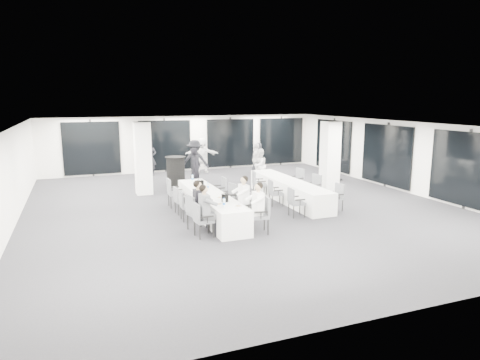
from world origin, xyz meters
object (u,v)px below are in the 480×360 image
object	(u,v)px
chair_main_right_mid	(240,199)
chair_main_right_far	(221,189)
chair_side_right_far	(297,179)
ice_bucket_far	(201,183)
standing_guest_a	(196,166)
standing_guest_h	(334,160)
chair_main_left_mid	(186,204)
standing_guest_g	(150,156)
chair_main_right_near	(262,212)
chair_side_left_mid	(274,191)
chair_main_right_second	(247,206)
banquet_table_side	(288,190)
standing_guest_f	(202,153)
chair_side_left_far	(258,182)
chair_main_right_fourth	(229,195)
cocktail_table	(176,171)
chair_main_left_near	(201,218)
banquet_table_main	(210,205)
chair_main_left_fourth	(180,199)
chair_side_left_near	(295,201)
ice_bucket_near	(225,198)
standing_guest_d	(257,157)
standing_guest_b	(260,163)
standing_guest_c	(195,158)
chair_main_left_second	(195,211)
chair_side_right_mid	(314,186)
chair_side_right_near	(336,195)
standing_guest_e	(258,156)
chair_main_left_far	(173,191)

from	to	relation	value
chair_main_right_mid	chair_main_right_far	distance (m)	1.90
chair_side_right_far	ice_bucket_far	xyz separation A→B (m)	(-4.16, -0.93, 0.31)
standing_guest_a	standing_guest_h	size ratio (longest dim) A/B	1.02
standing_guest_h	ice_bucket_far	xyz separation A→B (m)	(-7.09, -2.85, -0.07)
chair_main_left_mid	ice_bucket_far	xyz separation A→B (m)	(0.81, 1.17, 0.35)
standing_guest_a	standing_guest_g	size ratio (longest dim) A/B	1.00
chair_main_right_near	chair_side_left_mid	xyz separation A→B (m)	(1.64, 2.66, -0.07)
chair_main_right_second	ice_bucket_far	world-z (taller)	ice_bucket_far
standing_guest_a	standing_guest_h	bearing A→B (deg)	-60.35
banquet_table_side	standing_guest_f	xyz separation A→B (m)	(-1.32, 6.83, 0.64)
chair_side_left_far	banquet_table_side	bearing A→B (deg)	54.93
chair_main_right_fourth	standing_guest_h	xyz separation A→B (m)	(6.24, 3.35, 0.43)
cocktail_table	standing_guest_h	xyz separation A→B (m)	(6.99, -1.43, 0.32)
chair_side_left_mid	chair_side_left_far	bearing A→B (deg)	-171.34
chair_main_left_near	chair_main_right_second	distance (m)	1.87
banquet_table_main	chair_main_left_fourth	bearing A→B (deg)	142.86
chair_side_left_near	ice_bucket_near	bearing A→B (deg)	-80.06
chair_main_left_near	chair_side_left_mid	distance (m)	4.09
chair_main_right_far	ice_bucket_near	bearing A→B (deg)	165.64
cocktail_table	chair_side_left_near	size ratio (longest dim) A/B	1.35
cocktail_table	standing_guest_h	bearing A→B (deg)	-11.52
chair_main_left_fourth	standing_guest_d	bearing A→B (deg)	132.90
chair_main_left_near	chair_side_right_far	distance (m)	6.27
standing_guest_b	standing_guest_c	xyz separation A→B (m)	(-2.67, 1.08, 0.22)
standing_guest_b	standing_guest_g	world-z (taller)	standing_guest_g
ice_bucket_near	ice_bucket_far	world-z (taller)	ice_bucket_far
banquet_table_side	chair_main_left_second	size ratio (longest dim) A/B	4.91
chair_side_left_near	standing_guest_d	distance (m)	7.44
chair_side_right_mid	ice_bucket_near	size ratio (longest dim) A/B	4.13
chair_main_left_fourth	chair_main_right_far	bearing A→B (deg)	111.69
ice_bucket_near	chair_side_right_near	bearing A→B (deg)	5.85
chair_side_left_far	standing_guest_e	xyz separation A→B (m)	(2.05, 4.76, 0.31)
cocktail_table	chair_side_right_mid	size ratio (longest dim) A/B	1.27
standing_guest_e	chair_main_left_fourth	bearing A→B (deg)	104.39
chair_main_right_fourth	ice_bucket_near	xyz separation A→B (m)	(-0.75, -1.73, 0.36)
chair_main_right_second	chair_side_left_near	size ratio (longest dim) A/B	0.99
chair_main_left_near	standing_guest_e	distance (m)	10.14
chair_main_right_far	chair_main_left_far	bearing A→B (deg)	86.52
chair_main_left_fourth	standing_guest_g	xyz separation A→B (m)	(0.26, 7.39, 0.46)
chair_main_left_second	ice_bucket_far	size ratio (longest dim) A/B	4.07
chair_main_left_fourth	chair_side_right_near	world-z (taller)	chair_side_right_near
chair_main_right_fourth	chair_side_right_mid	distance (m)	3.32
chair_side_right_far	ice_bucket_near	bearing A→B (deg)	119.45
cocktail_table	chair_side_left_far	world-z (taller)	cocktail_table
cocktail_table	chair_side_right_near	world-z (taller)	cocktail_table
standing_guest_a	banquet_table_main	bearing A→B (deg)	-155.85
chair_main_left_fourth	chair_main_right_mid	world-z (taller)	chair_main_right_mid
standing_guest_a	standing_guest_d	distance (m)	4.06
standing_guest_f	standing_guest_g	xyz separation A→B (m)	(-2.55, 0.16, -0.06)
standing_guest_d	chair_main_right_mid	bearing A→B (deg)	18.25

